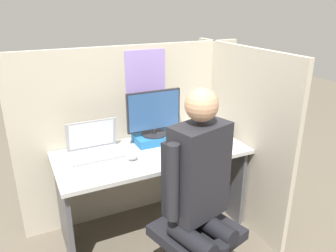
% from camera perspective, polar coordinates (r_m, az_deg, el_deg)
% --- Properties ---
extents(cubicle_panel_back, '(1.94, 0.05, 1.46)m').
position_cam_1_polar(cubicle_panel_back, '(2.79, -5.62, -1.14)').
color(cubicle_panel_back, '#B7AD99').
rests_on(cubicle_panel_back, ground).
extents(cubicle_panel_right, '(0.04, 1.28, 1.46)m').
position_cam_1_polar(cubicle_panel_right, '(2.79, 11.95, -1.58)').
color(cubicle_panel_right, '#B7AD99').
rests_on(cubicle_panel_right, ground).
extents(desk, '(1.44, 0.65, 0.71)m').
position_cam_1_polar(desk, '(2.58, -2.75, -7.86)').
color(desk, '#B7B7B2').
rests_on(desk, ground).
extents(paper_box, '(0.32, 0.21, 0.06)m').
position_cam_1_polar(paper_box, '(2.64, -2.37, -2.13)').
color(paper_box, '#236BAD').
rests_on(paper_box, desk).
extents(monitor, '(0.45, 0.20, 0.36)m').
position_cam_1_polar(monitor, '(2.57, -2.47, 2.20)').
color(monitor, '#232328').
rests_on(monitor, paper_box).
extents(laptop, '(0.37, 0.24, 0.25)m').
position_cam_1_polar(laptop, '(2.48, -12.64, -3.81)').
color(laptop, '#99999E').
rests_on(laptop, desk).
extents(mouse, '(0.07, 0.06, 0.04)m').
position_cam_1_polar(mouse, '(2.36, -6.15, -5.50)').
color(mouse, gray).
rests_on(mouse, desk).
extents(stapler, '(0.04, 0.15, 0.06)m').
position_cam_1_polar(stapler, '(2.75, 9.72, -1.58)').
color(stapler, black).
rests_on(stapler, desk).
extents(carrot_toy, '(0.05, 0.12, 0.05)m').
position_cam_1_polar(carrot_toy, '(2.47, 4.36, -4.17)').
color(carrot_toy, orange).
rests_on(carrot_toy, desk).
extents(office_chair, '(0.57, 0.62, 0.97)m').
position_cam_1_polar(office_chair, '(2.21, 4.39, -14.68)').
color(office_chair, black).
rests_on(office_chair, ground).
extents(person, '(0.47, 0.48, 1.35)m').
position_cam_1_polar(person, '(1.94, 5.75, -10.54)').
color(person, black).
rests_on(person, ground).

